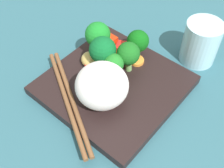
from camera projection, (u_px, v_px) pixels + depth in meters
ground_plane at (114, 91)px, 55.05cm from camera, size 110.00×110.00×2.00cm
square_plate at (114, 85)px, 53.60cm from camera, size 23.53×23.53×1.80cm
rice_mound at (102, 86)px, 46.84cm from camera, size 12.08×12.11×8.36cm
broccoli_floret_0 at (114, 64)px, 50.93cm from camera, size 3.70×3.70×5.54cm
broccoli_floret_1 at (98, 35)px, 54.23cm from camera, size 4.89×4.89×7.40cm
broccoli_floret_2 at (103, 50)px, 51.73cm from camera, size 5.03×5.03×7.26cm
broccoli_floret_3 at (138, 41)px, 55.20cm from camera, size 4.33×4.33×5.69cm
broccoli_floret_4 at (130, 55)px, 51.50cm from camera, size 4.30×4.30×6.58cm
carrot_slice_0 at (118, 61)px, 55.86cm from camera, size 2.99×2.99×0.77cm
carrot_slice_1 at (99, 76)px, 53.35cm from camera, size 4.21×4.21×0.66cm
carrot_slice_2 at (128, 58)px, 56.64cm from camera, size 3.27×3.27×0.56cm
carrot_slice_3 at (138, 61)px, 55.98cm from camera, size 3.82×3.82×0.63cm
carrot_slice_4 at (112, 54)px, 57.46cm from camera, size 3.14×3.14×0.49cm
pepper_chunk_0 at (93, 69)px, 54.14cm from camera, size 3.03×3.24×1.31cm
pepper_chunk_1 at (109, 42)px, 58.41cm from camera, size 2.61×2.57×2.26cm
pepper_chunk_2 at (122, 47)px, 58.15cm from camera, size 3.18×3.30×1.28cm
pepper_chunk_3 at (113, 67)px, 54.46cm from camera, size 2.07×2.39×1.23cm
chicken_piece_1 at (90, 60)px, 55.11cm from camera, size 5.22×5.05×2.26cm
chopstick_pair at (69, 99)px, 49.76cm from camera, size 21.69×13.14×0.82cm
drinking_glass at (201, 42)px, 56.17cm from camera, size 7.16×7.16×8.71cm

